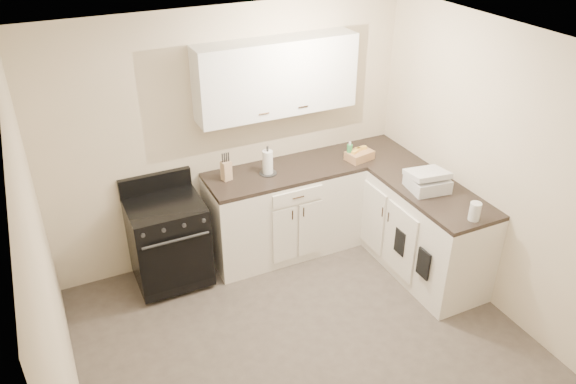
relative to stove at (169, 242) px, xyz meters
name	(u,v)px	position (x,y,z in m)	size (l,w,h in m)	color
floor	(315,357)	(0.78, -1.48, -0.46)	(3.60, 3.60, 0.00)	#473F38
ceiling	(324,59)	(0.78, -1.48, 2.04)	(3.60, 3.60, 0.00)	white
wall_back	(231,138)	(0.78, 0.32, 0.79)	(3.60, 3.60, 0.00)	beige
wall_right	(509,180)	(2.58, -1.48, 0.79)	(3.60, 3.60, 0.00)	beige
wall_left	(53,304)	(-1.02, -1.48, 0.79)	(3.60, 3.60, 0.00)	beige
base_cabinets_back	(284,213)	(1.21, 0.02, -0.01)	(1.55, 0.60, 0.90)	silver
base_cabinets_right	(408,219)	(2.28, -0.63, -0.01)	(0.60, 1.90, 0.90)	silver
countertop_back	(284,172)	(1.21, 0.02, 0.46)	(1.55, 0.60, 0.04)	black
countertop_right	(413,178)	(2.28, -0.63, 0.46)	(0.60, 1.90, 0.04)	black
upper_cabinets	(277,77)	(1.21, 0.18, 1.38)	(1.55, 0.30, 0.70)	white
stove	(169,242)	(0.00, 0.00, 0.00)	(0.68, 0.58, 0.82)	black
knife_block	(226,171)	(0.64, 0.08, 0.57)	(0.09, 0.08, 0.19)	tan
paper_towel	(268,162)	(1.04, 0.03, 0.60)	(0.10, 0.10, 0.24)	white
soap_bottle	(349,152)	(1.90, -0.05, 0.56)	(0.06, 0.06, 0.17)	#38934F
wicker_basket	(359,155)	(2.00, -0.09, 0.52)	(0.27, 0.18, 0.09)	#B07E53
countertop_grill	(427,183)	(2.24, -0.88, 0.54)	(0.34, 0.32, 0.12)	silver
glass_jar	(475,211)	(2.27, -1.48, 0.56)	(0.10, 0.10, 0.16)	silver
oven_mitt_near	(423,264)	(1.96, -1.30, -0.01)	(0.02, 0.16, 0.27)	black
oven_mitt_far	(400,242)	(1.96, -0.94, 0.00)	(0.02, 0.15, 0.25)	black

